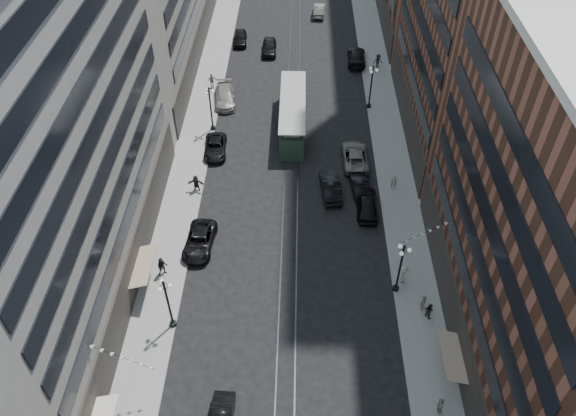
# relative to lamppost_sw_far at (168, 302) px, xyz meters

# --- Properties ---
(ground) EXTENTS (220.00, 220.00, 0.00)m
(ground) POSITION_rel_lamppost_sw_far_xyz_m (9.20, 32.00, -3.10)
(ground) COLOR black
(ground) RESTS_ON ground
(sidewalk_west) EXTENTS (4.00, 180.00, 0.15)m
(sidewalk_west) POSITION_rel_lamppost_sw_far_xyz_m (-1.80, 42.00, -3.02)
(sidewalk_west) COLOR gray
(sidewalk_west) RESTS_ON ground
(sidewalk_east) EXTENTS (4.00, 180.00, 0.15)m
(sidewalk_east) POSITION_rel_lamppost_sw_far_xyz_m (20.20, 42.00, -3.02)
(sidewalk_east) COLOR gray
(sidewalk_east) RESTS_ON ground
(rail_west) EXTENTS (0.12, 180.00, 0.02)m
(rail_west) POSITION_rel_lamppost_sw_far_xyz_m (8.50, 42.00, -3.09)
(rail_west) COLOR #2D2D33
(rail_west) RESTS_ON ground
(rail_east) EXTENTS (0.12, 180.00, 0.02)m
(rail_east) POSITION_rel_lamppost_sw_far_xyz_m (9.90, 42.00, -3.09)
(rail_east) COLOR #2D2D33
(rail_east) RESTS_ON ground
(building_west_mid) EXTENTS (8.00, 36.00, 28.00)m
(building_west_mid) POSITION_rel_lamppost_sw_far_xyz_m (-7.80, 5.00, 10.90)
(building_west_mid) COLOR gray
(building_west_mid) RESTS_ON ground
(building_east_mid) EXTENTS (8.00, 30.00, 24.00)m
(building_east_mid) POSITION_rel_lamppost_sw_far_xyz_m (26.20, -0.00, 8.90)
(building_east_mid) COLOR brown
(building_east_mid) RESTS_ON ground
(lamppost_sw_far) EXTENTS (1.03, 1.14, 5.52)m
(lamppost_sw_far) POSITION_rel_lamppost_sw_far_xyz_m (0.00, 0.00, 0.00)
(lamppost_sw_far) COLOR black
(lamppost_sw_far) RESTS_ON sidewalk_west
(lamppost_sw_mid) EXTENTS (1.03, 1.14, 5.52)m
(lamppost_sw_mid) POSITION_rel_lamppost_sw_far_xyz_m (0.00, 27.00, 0.00)
(lamppost_sw_mid) COLOR black
(lamppost_sw_mid) RESTS_ON sidewalk_west
(lamppost_se_far) EXTENTS (1.03, 1.14, 5.52)m
(lamppost_se_far) POSITION_rel_lamppost_sw_far_xyz_m (18.40, 4.00, 0.00)
(lamppost_se_far) COLOR black
(lamppost_se_far) RESTS_ON sidewalk_east
(lamppost_se_mid) EXTENTS (1.03, 1.14, 5.52)m
(lamppost_se_mid) POSITION_rel_lamppost_sw_far_xyz_m (18.40, 32.00, 0.00)
(lamppost_se_mid) COLOR black
(lamppost_se_mid) RESTS_ON sidewalk_east
(streetcar) EXTENTS (2.87, 12.98, 3.59)m
(streetcar) POSITION_rel_lamppost_sw_far_xyz_m (9.20, 27.79, -1.44)
(streetcar) COLOR #263D2C
(streetcar) RESTS_ON ground
(car_2) EXTENTS (2.86, 5.55, 1.50)m
(car_2) POSITION_rel_lamppost_sw_far_xyz_m (0.99, 8.70, -2.35)
(car_2) COLOR black
(car_2) RESTS_ON ground
(pedestrian_2) EXTENTS (1.05, 0.77, 1.93)m
(pedestrian_2) POSITION_rel_lamppost_sw_far_xyz_m (-1.72, 5.29, -1.98)
(pedestrian_2) COLOR black
(pedestrian_2) RESTS_ON sidewalk_west
(pedestrian_4) EXTENTS (0.55, 1.06, 1.74)m
(pedestrian_4) POSITION_rel_lamppost_sw_far_xyz_m (20.16, -6.95, -2.08)
(pedestrian_4) COLOR gray
(pedestrian_4) RESTS_ON sidewalk_east
(car_7) EXTENTS (2.61, 5.14, 1.39)m
(car_7) POSITION_rel_lamppost_sw_far_xyz_m (0.80, 22.83, -2.40)
(car_7) COLOR black
(car_7) RESTS_ON ground
(car_8) EXTENTS (3.08, 6.02, 1.67)m
(car_8) POSITION_rel_lamppost_sw_far_xyz_m (0.80, 32.84, -2.26)
(car_8) COLOR gray
(car_8) RESTS_ON ground
(car_9) EXTENTS (2.11, 4.66, 1.55)m
(car_9) POSITION_rel_lamppost_sw_far_xyz_m (1.38, 48.23, -2.32)
(car_9) COLOR black
(car_9) RESTS_ON ground
(car_10) EXTENTS (2.09, 4.70, 1.50)m
(car_10) POSITION_rel_lamppost_sw_far_xyz_m (16.16, 16.89, -2.35)
(car_10) COLOR black
(car_10) RESTS_ON ground
(car_11) EXTENTS (2.86, 5.93, 1.63)m
(car_11) POSITION_rel_lamppost_sw_far_xyz_m (16.00, 21.44, -2.28)
(car_11) COLOR slate
(car_11) RESTS_ON ground
(car_12) EXTENTS (2.59, 5.87, 1.68)m
(car_12) POSITION_rel_lamppost_sw_far_xyz_m (17.60, 43.11, -2.26)
(car_12) COLOR black
(car_12) RESTS_ON ground
(car_13) EXTENTS (2.03, 4.88, 1.65)m
(car_13) POSITION_rel_lamppost_sw_far_xyz_m (5.67, 45.56, -2.27)
(car_13) COLOR black
(car_13) RESTS_ON ground
(car_14) EXTENTS (1.95, 4.83, 1.56)m
(car_14) POSITION_rel_lamppost_sw_far_xyz_m (12.81, 57.66, -2.32)
(car_14) COLOR #65645A
(car_14) RESTS_ON ground
(pedestrian_5) EXTENTS (1.73, 0.62, 1.83)m
(pedestrian_5) POSITION_rel_lamppost_sw_far_xyz_m (-0.37, 16.37, -2.03)
(pedestrian_5) COLOR black
(pedestrian_5) RESTS_ON sidewalk_west
(pedestrian_6) EXTENTS (1.23, 0.89, 1.91)m
(pedestrian_6) POSITION_rel_lamppost_sw_far_xyz_m (-1.14, 36.03, -1.99)
(pedestrian_6) COLOR #A29B86
(pedestrian_6) RESTS_ON sidewalk_west
(pedestrian_7) EXTENTS (0.79, 0.86, 1.56)m
(pedestrian_7) POSITION_rel_lamppost_sw_far_xyz_m (20.69, 1.29, -2.17)
(pedestrian_7) COLOR black
(pedestrian_7) RESTS_ON sidewalk_east
(pedestrian_8) EXTENTS (0.65, 0.44, 1.75)m
(pedestrian_8) POSITION_rel_lamppost_sw_far_xyz_m (19.64, 17.15, -2.07)
(pedestrian_8) COLOR #9E9283
(pedestrian_8) RESTS_ON sidewalk_east
(pedestrian_9) EXTENTS (1.27, 0.65, 1.88)m
(pedestrian_9) POSITION_rel_lamppost_sw_far_xyz_m (20.32, 41.51, -2.01)
(pedestrian_9) COLOR black
(pedestrian_9) RESTS_ON sidewalk_east
(car_extra_0) EXTENTS (2.31, 5.26, 1.68)m
(car_extra_0) POSITION_rel_lamppost_sw_far_xyz_m (13.22, 16.35, -2.26)
(car_extra_0) COLOR black
(car_extra_0) RESTS_ON ground
(car_extra_1) EXTENTS (2.15, 5.17, 1.75)m
(car_extra_1) POSITION_rel_lamppost_sw_far_xyz_m (16.71, 13.86, -2.22)
(car_extra_1) COLOR black
(car_extra_1) RESTS_ON ground
(pedestrian_extra_0) EXTENTS (1.00, 1.04, 1.70)m
(pedestrian_extra_0) POSITION_rel_lamppost_sw_far_xyz_m (20.33, 2.07, -2.10)
(pedestrian_extra_0) COLOR #AFAA91
(pedestrian_extra_0) RESTS_ON sidewalk_east
(pedestrian_extra_1) EXTENTS (0.77, 1.26, 1.82)m
(pedestrian_extra_1) POSITION_rel_lamppost_sw_far_xyz_m (19.08, 4.89, -2.04)
(pedestrian_extra_1) COLOR gray
(pedestrian_extra_1) RESTS_ON sidewalk_east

